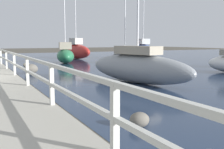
% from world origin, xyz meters
% --- Properties ---
extents(railing, '(0.10, 32.50, 1.03)m').
position_xyz_m(railing, '(2.10, -0.00, 1.03)').
color(railing, beige).
rests_on(railing, dock_walkway).
extents(boulder_mid_strip, '(0.78, 0.70, 0.58)m').
position_xyz_m(boulder_mid_strip, '(3.34, 2.69, 0.29)').
color(boulder_mid_strip, '#666056').
rests_on(boulder_mid_strip, ground).
extents(boulder_far_strip, '(0.45, 0.40, 0.34)m').
position_xyz_m(boulder_far_strip, '(3.59, -8.11, 0.17)').
color(boulder_far_strip, '#666056').
rests_on(boulder_far_strip, ground).
extents(boulder_downstream, '(0.47, 0.43, 0.35)m').
position_xyz_m(boulder_downstream, '(3.78, 6.64, 0.18)').
color(boulder_downstream, gray).
rests_on(boulder_downstream, ground).
extents(sailboat_green, '(2.17, 3.65, 8.14)m').
position_xyz_m(sailboat_green, '(7.44, 9.00, 0.73)').
color(sailboat_green, '#236B42').
rests_on(sailboat_green, water_surface).
extents(sailboat_gray, '(2.65, 6.05, 5.73)m').
position_xyz_m(sailboat_gray, '(6.95, -2.91, 0.72)').
color(sailboat_gray, gray).
rests_on(sailboat_gray, water_surface).
extents(sailboat_black, '(1.19, 4.09, 7.74)m').
position_xyz_m(sailboat_black, '(11.72, 6.21, 0.61)').
color(sailboat_black, black).
rests_on(sailboat_black, water_surface).
extents(sailboat_blue, '(2.66, 5.63, 7.83)m').
position_xyz_m(sailboat_blue, '(16.37, 10.27, 0.90)').
color(sailboat_blue, '#2D4C9E').
rests_on(sailboat_blue, water_surface).
extents(sailboat_red, '(1.81, 6.04, 8.18)m').
position_xyz_m(sailboat_red, '(10.27, 14.08, 0.87)').
color(sailboat_red, red).
rests_on(sailboat_red, water_surface).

